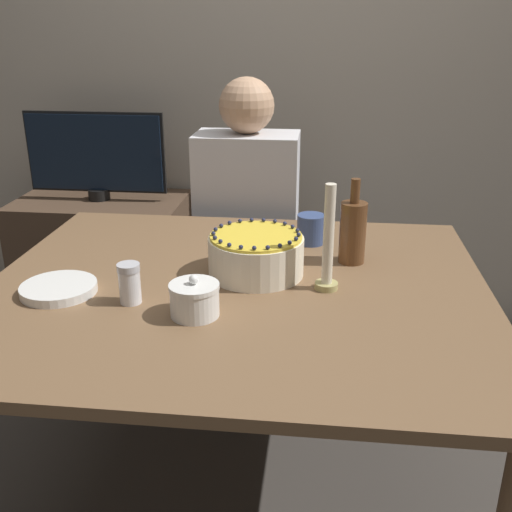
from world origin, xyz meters
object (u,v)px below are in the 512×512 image
at_px(cake, 256,255).
at_px(person_man_blue_shirt, 247,255).
at_px(sugar_shaker, 130,283).
at_px(bottle, 353,231).
at_px(tv_monitor, 95,154).
at_px(candle, 328,248).
at_px(sugar_bowl, 195,299).

distance_m(cake, person_man_blue_shirt, 0.78).
relative_size(sugar_shaker, bottle, 0.42).
distance_m(bottle, person_man_blue_shirt, 0.77).
relative_size(sugar_shaker, person_man_blue_shirt, 0.08).
bearing_deg(tv_monitor, bottle, -39.14).
relative_size(sugar_shaker, candle, 0.37).
bearing_deg(candle, sugar_shaker, -164.22).
xyz_separation_m(sugar_bowl, sugar_shaker, (-0.18, 0.05, 0.01)).
height_order(bottle, tv_monitor, tv_monitor).
height_order(sugar_bowl, person_man_blue_shirt, person_man_blue_shirt).
distance_m(candle, bottle, 0.22).
distance_m(sugar_shaker, candle, 0.52).
bearing_deg(sugar_bowl, sugar_shaker, 163.92).
height_order(cake, sugar_bowl, cake).
bearing_deg(person_man_blue_shirt, candle, 111.82).
bearing_deg(candle, bottle, 70.50).
relative_size(candle, bottle, 1.14).
height_order(candle, person_man_blue_shirt, person_man_blue_shirt).
xyz_separation_m(cake, bottle, (0.27, 0.13, 0.04)).
relative_size(cake, person_man_blue_shirt, 0.21).
bearing_deg(sugar_bowl, tv_monitor, 119.26).
bearing_deg(bottle, person_man_blue_shirt, 123.65).
bearing_deg(candle, person_man_blue_shirt, 111.82).
relative_size(sugar_bowl, candle, 0.43).
height_order(cake, sugar_shaker, cake).
relative_size(sugar_shaker, tv_monitor, 0.16).
xyz_separation_m(sugar_shaker, bottle, (0.57, 0.35, 0.04)).
xyz_separation_m(cake, tv_monitor, (-0.86, 1.05, 0.05)).
bearing_deg(sugar_shaker, cake, 36.55).
height_order(candle, tv_monitor, tv_monitor).
bearing_deg(bottle, candle, -109.50).
xyz_separation_m(person_man_blue_shirt, tv_monitor, (-0.74, 0.34, 0.33)).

